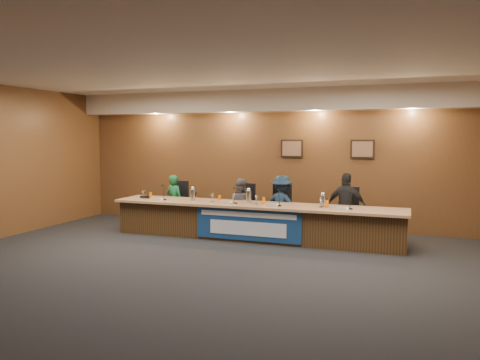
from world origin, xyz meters
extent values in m
plane|color=black|center=(0.00, 0.00, 0.00)|extent=(10.00, 10.00, 0.00)
cube|color=silver|center=(0.00, 0.00, 3.20)|extent=(10.00, 8.00, 0.04)
cube|color=brown|center=(0.00, 4.00, 1.60)|extent=(10.00, 0.04, 3.20)
cube|color=beige|center=(0.00, 3.75, 2.95)|extent=(10.00, 0.50, 0.50)
cube|color=#442D16|center=(0.00, 2.40, 0.35)|extent=(6.00, 0.80, 0.70)
cube|color=#A77A55|center=(0.00, 2.35, 0.72)|extent=(6.10, 0.95, 0.05)
cube|color=navy|center=(0.00, 1.99, 0.38)|extent=(2.20, 0.02, 0.65)
cube|color=silver|center=(0.00, 1.97, 0.58)|extent=(2.00, 0.01, 0.10)
cube|color=silver|center=(0.00, 1.97, 0.30)|extent=(1.60, 0.01, 0.28)
cube|color=black|center=(0.40, 3.97, 1.85)|extent=(0.52, 0.04, 0.42)
cube|color=black|center=(2.00, 3.97, 1.85)|extent=(0.52, 0.04, 0.42)
imported|color=#11512A|center=(-2.15, 2.95, 0.62)|extent=(0.51, 0.40, 1.24)
imported|color=#555358|center=(-0.52, 2.95, 0.60)|extent=(0.61, 0.49, 1.21)
imported|color=#112137|center=(0.44, 2.95, 0.65)|extent=(0.94, 0.68, 1.30)
imported|color=black|center=(1.81, 2.95, 0.70)|extent=(0.85, 0.42, 1.39)
cube|color=black|center=(-2.15, 3.05, 0.48)|extent=(0.51, 0.51, 0.08)
cube|color=black|center=(-0.52, 3.05, 0.48)|extent=(0.59, 0.59, 0.08)
cube|color=black|center=(0.44, 3.05, 0.48)|extent=(0.62, 0.62, 0.08)
cube|color=black|center=(1.81, 3.05, 0.48)|extent=(0.50, 0.50, 0.08)
cube|color=white|center=(-2.12, 2.06, 0.80)|extent=(0.24, 0.08, 0.10)
cylinder|color=black|center=(-1.99, 2.22, 0.76)|extent=(0.07, 0.07, 0.02)
cylinder|color=orange|center=(-2.38, 2.27, 0.82)|extent=(0.06, 0.06, 0.15)
cylinder|color=silver|center=(-2.55, 2.26, 0.84)|extent=(0.08, 0.08, 0.18)
cube|color=white|center=(-0.54, 2.11, 0.80)|extent=(0.24, 0.08, 0.10)
cylinder|color=black|center=(-0.35, 2.25, 0.76)|extent=(0.07, 0.07, 0.02)
cylinder|color=orange|center=(-0.75, 2.33, 0.82)|extent=(0.06, 0.06, 0.15)
cylinder|color=silver|center=(-0.90, 2.30, 0.84)|extent=(0.08, 0.08, 0.18)
cube|color=white|center=(0.46, 2.06, 0.80)|extent=(0.24, 0.08, 0.10)
cylinder|color=black|center=(0.59, 2.21, 0.76)|extent=(0.07, 0.07, 0.02)
cylinder|color=orange|center=(0.23, 2.32, 0.82)|extent=(0.06, 0.06, 0.15)
cylinder|color=silver|center=(0.08, 2.28, 0.84)|extent=(0.08, 0.08, 0.18)
cube|color=white|center=(1.78, 2.12, 0.80)|extent=(0.24, 0.08, 0.10)
cylinder|color=black|center=(1.98, 2.28, 0.76)|extent=(0.07, 0.07, 0.02)
cylinder|color=orange|center=(1.52, 2.30, 0.82)|extent=(0.06, 0.06, 0.15)
cylinder|color=silver|center=(1.39, 2.33, 0.84)|extent=(0.08, 0.08, 0.18)
cylinder|color=silver|center=(-1.38, 2.36, 0.87)|extent=(0.12, 0.12, 0.24)
cylinder|color=silver|center=(-0.14, 2.46, 0.88)|extent=(0.12, 0.12, 0.25)
cylinder|color=silver|center=(1.42, 2.41, 0.86)|extent=(0.12, 0.12, 0.23)
cylinder|color=black|center=(-2.54, 2.39, 0.78)|extent=(0.32, 0.32, 0.05)
cube|color=white|center=(1.81, 2.31, 0.75)|extent=(0.26, 0.33, 0.01)
camera|label=1|loc=(3.03, -6.69, 2.12)|focal=35.00mm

